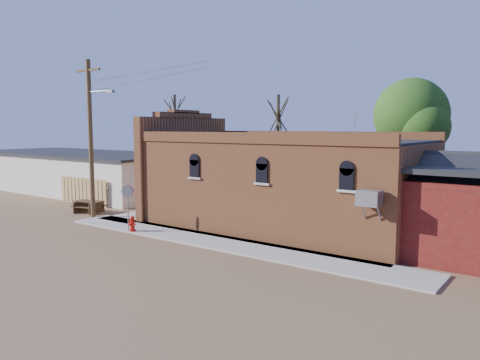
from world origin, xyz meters
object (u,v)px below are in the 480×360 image
Objects in this scene: brick_bar at (278,183)px; fire_hydrant at (132,224)px; utility_pole at (91,135)px; trash_barrel at (161,201)px; stop_sign at (128,195)px; picnic_table at (89,205)px.

brick_bar is 21.54× the size of fire_hydrant.
utility_pole is 10.78× the size of trash_barrel.
fire_hydrant is 0.91× the size of trash_barrel.
stop_sign is 1.12× the size of picnic_table.
brick_bar reaches higher than stop_sign.
trash_barrel is (-8.94, 0.20, -1.84)m from brick_bar.
picnic_table is (-1.70, 0.89, -4.29)m from utility_pole.
fire_hydrant is 0.37× the size of picnic_table.
utility_pole is 6.26m from trash_barrel.
brick_bar reaches higher than trash_barrel.
picnic_table is at bearing -125.15° from trash_barrel.
fire_hydrant is 1.42m from stop_sign.
trash_barrel reaches higher than fire_hydrant.
stop_sign is (-0.29, 0.00, 1.39)m from fire_hydrant.
utility_pole is (-9.79, -4.29, 2.43)m from brick_bar.
brick_bar is 1.82× the size of utility_pole.
stop_sign is 2.75× the size of trash_barrel.
utility_pole is 11.82× the size of fire_hydrant.
utility_pole is at bearing -41.33° from picnic_table.
brick_bar is 19.64× the size of trash_barrel.
fire_hydrant is 6.89m from trash_barrel.
trash_barrel is at bearing 178.71° from brick_bar.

